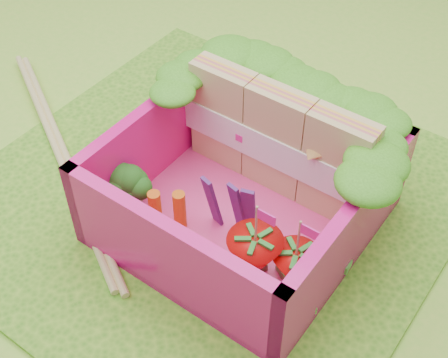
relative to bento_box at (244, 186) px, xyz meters
name	(u,v)px	position (x,y,z in m)	size (l,w,h in m)	color
ground	(209,200)	(-0.26, 0.03, -0.31)	(14.00, 14.00, 0.00)	#83CB39
placemat	(209,198)	(-0.26, 0.03, -0.29)	(2.60, 2.60, 0.03)	#478E20
bento_floor	(243,217)	(0.00, 0.00, -0.25)	(1.30, 1.30, 0.05)	#EA3B87
bento_box	(244,186)	(0.00, 0.00, 0.00)	(1.30, 1.30, 0.55)	#E8137E
lettuce_ruffle	(296,91)	(0.00, 0.48, 0.33)	(1.43, 0.77, 0.11)	#398017
sandwich_stack	(278,141)	(0.01, 0.32, 0.09)	(1.16, 0.18, 0.64)	tan
broccoli	(129,186)	(-0.52, -0.33, -0.04)	(0.32, 0.32, 0.27)	#6A9C4B
carrot_sticks	(167,211)	(-0.28, -0.31, -0.10)	(0.17, 0.15, 0.26)	orange
purple_wedges	(233,207)	(0.02, -0.13, -0.04)	(0.26, 0.10, 0.38)	#4C1B5F
strawberry_left	(254,258)	(0.28, -0.31, -0.08)	(0.28, 0.28, 0.52)	red
strawberry_right	(294,269)	(0.47, -0.24, -0.10)	(0.24, 0.24, 0.48)	red
snap_peas	(284,271)	(0.40, -0.21, -0.20)	(0.57, 0.55, 0.05)	green
chopsticks	(62,155)	(-1.20, -0.24, -0.25)	(2.06, 1.15, 0.05)	#D9C477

